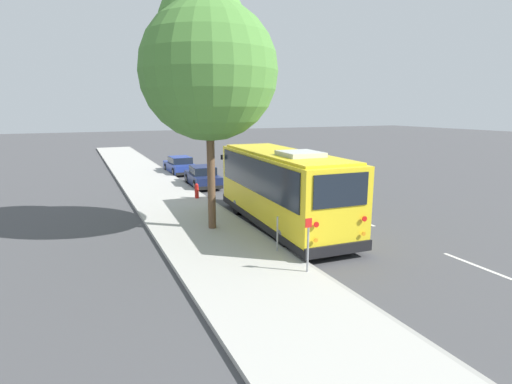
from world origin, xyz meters
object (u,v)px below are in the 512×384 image
Objects in this scene: shuttle_bus at (282,185)px; parked_sedan_blue at (180,165)px; parked_sedan_navy at (203,177)px; fire_hydrant at (197,191)px; sign_post_near at (308,244)px; sign_post_far at (277,234)px; street_tree at (207,62)px.

shuttle_bus is 16.09m from parked_sedan_blue.
parked_sedan_navy is 4.18m from fire_hydrant.
sign_post_near is 2.05× the size of fire_hydrant.
sign_post_far is (1.96, 0.00, -0.25)m from sign_post_near.
fire_hydrant is (11.16, 0.18, -0.45)m from sign_post_near.
shuttle_bus reaches higher than fire_hydrant.
parked_sedan_navy is 2.59× the size of sign_post_near.
fire_hydrant is at bearing 162.60° from parked_sedan_navy.
sign_post_near is at bearing 175.53° from parked_sedan_blue.
parked_sedan_navy is 0.45× the size of street_tree.
sign_post_near is at bearing -168.21° from street_tree.
shuttle_bus is at bearing -19.63° from sign_post_near.
fire_hydrant is at bearing -10.19° from street_tree.
parked_sedan_blue is 5.22× the size of fire_hydrant.
sign_post_near reaches higher than parked_sedan_blue.
parked_sedan_navy is at bearing -14.97° from street_tree.
street_tree reaches higher than shuttle_bus.
sign_post_near is 1.36× the size of sign_post_far.
shuttle_bus is at bearing -179.31° from parked_sedan_blue.
street_tree is (0.70, 2.93, 4.90)m from shuttle_bus.
parked_sedan_navy is at bearing -5.87° from sign_post_far.
parked_sedan_navy is at bearing -5.11° from sign_post_near.
sign_post_near is at bearing 163.47° from shuttle_bus.
sign_post_near is (-20.96, 1.32, 0.40)m from parked_sedan_blue.
parked_sedan_navy is 1.02× the size of parked_sedan_blue.
street_tree is 8.33m from fire_hydrant.
sign_post_far is (-19.00, 1.32, 0.15)m from parked_sedan_blue.
shuttle_bus is 2.14× the size of parked_sedan_blue.
fire_hydrant is (5.54, -0.99, -6.15)m from street_tree.
street_tree is 8.09m from sign_post_near.
shuttle_bus is 7.45× the size of sign_post_far.
parked_sedan_navy is 13.16m from sign_post_far.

